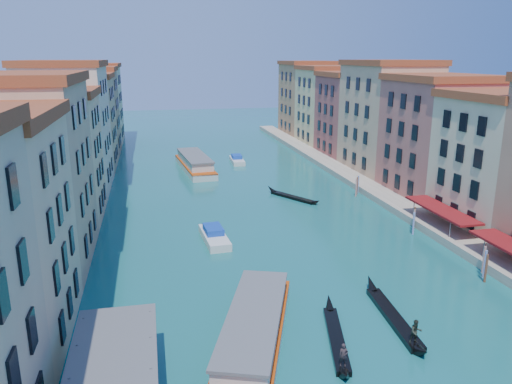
# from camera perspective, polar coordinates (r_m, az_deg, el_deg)

# --- Properties ---
(left_bank_palazzos) EXTENTS (12.80, 128.40, 21.00)m
(left_bank_palazzos) POSITION_cam_1_polar(r_m,az_deg,el_deg) (81.06, -21.25, 5.81)
(left_bank_palazzos) COLOR #C9AF8B
(left_bank_palazzos) RESTS_ON ground
(right_bank_palazzos) EXTENTS (12.80, 128.40, 21.00)m
(right_bank_palazzos) POSITION_cam_1_polar(r_m,az_deg,el_deg) (91.08, 16.37, 7.17)
(right_bank_palazzos) COLOR #A55339
(right_bank_palazzos) RESTS_ON ground
(quay) EXTENTS (4.00, 140.00, 1.00)m
(quay) POSITION_cam_1_polar(r_m,az_deg,el_deg) (89.30, 11.40, 1.29)
(quay) COLOR gray
(quay) RESTS_ON ground
(mooring_poles_right) EXTENTS (1.44, 54.24, 3.20)m
(mooring_poles_right) POSITION_cam_1_polar(r_m,az_deg,el_deg) (57.49, 23.04, -6.63)
(mooring_poles_right) COLOR brown
(mooring_poles_right) RESTS_ON ground
(vaporetto_near) EXTENTS (10.12, 18.77, 2.74)m
(vaporetto_near) POSITION_cam_1_polar(r_m,az_deg,el_deg) (39.63, -0.21, -15.52)
(vaporetto_near) COLOR white
(vaporetto_near) RESTS_ON ground
(vaporetto_far) EXTENTS (6.57, 20.76, 3.04)m
(vaporetto_far) POSITION_cam_1_polar(r_m,az_deg,el_deg) (98.60, -7.01, 3.30)
(vaporetto_far) COLOR silver
(vaporetto_far) RESTS_ON ground
(gondola_fore) EXTENTS (3.74, 11.83, 2.39)m
(gondola_fore) POSITION_cam_1_polar(r_m,az_deg,el_deg) (40.91, 9.16, -16.02)
(gondola_fore) COLOR black
(gondola_fore) RESTS_ON ground
(gondola_right) EXTENTS (2.16, 13.23, 2.64)m
(gondola_right) POSITION_cam_1_polar(r_m,az_deg,el_deg) (44.50, 15.57, -13.53)
(gondola_right) COLOR black
(gondola_right) RESTS_ON ground
(gondola_far) EXTENTS (6.61, 10.19, 1.61)m
(gondola_far) POSITION_cam_1_polar(r_m,az_deg,el_deg) (78.43, 4.11, -0.50)
(gondola_far) COLOR black
(gondola_far) RESTS_ON ground
(motorboat_mid) EXTENTS (3.06, 8.18, 1.66)m
(motorboat_mid) POSITION_cam_1_polar(r_m,az_deg,el_deg) (60.58, -4.81, -4.98)
(motorboat_mid) COLOR silver
(motorboat_mid) RESTS_ON ground
(motorboat_far) EXTENTS (2.64, 7.69, 1.58)m
(motorboat_far) POSITION_cam_1_polar(r_m,az_deg,el_deg) (104.98, -2.19, 3.71)
(motorboat_far) COLOR silver
(motorboat_far) RESTS_ON ground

